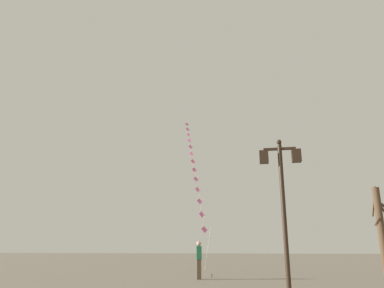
{
  "coord_description": "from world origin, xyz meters",
  "views": [
    {
      "loc": [
        0.96,
        -2.43,
        1.39
      ],
      "look_at": [
        -2.03,
        14.8,
        6.4
      ],
      "focal_mm": 34.04,
      "sensor_mm": 36.0,
      "label": 1
    }
  ],
  "objects": [
    {
      "name": "kite_train",
      "position": [
        -3.77,
        25.68,
        7.61
      ],
      "size": [
        4.81,
        17.6,
        14.39
      ],
      "color": "brown",
      "rests_on": "ground_plane"
    },
    {
      "name": "kite_flyer",
      "position": [
        -1.77,
        15.18,
        0.9
      ],
      "size": [
        0.31,
        0.63,
        1.71
      ],
      "rotation": [
        0.0,
        0.0,
        1.76
      ],
      "color": "brown",
      "rests_on": "ground_plane"
    },
    {
      "name": "ground_plane",
      "position": [
        0.0,
        20.0,
        0.0
      ],
      "size": [
        160.0,
        160.0,
        0.0
      ],
      "primitive_type": "plane",
      "color": "#756B5B"
    },
    {
      "name": "bare_tree",
      "position": [
        6.36,
        15.1,
        2.12
      ],
      "size": [
        1.47,
        1.77,
        4.09
      ],
      "color": "#4C3826",
      "rests_on": "ground_plane"
    },
    {
      "name": "twin_lantern_lamp_post",
      "position": [
        1.8,
        9.14,
        3.3
      ],
      "size": [
        1.29,
        0.28,
        4.76
      ],
      "color": "black",
      "rests_on": "ground_plane"
    }
  ]
}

